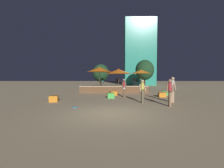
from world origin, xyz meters
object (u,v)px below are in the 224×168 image
(cube_seat_2, at_px, (114,93))
(background_tree_0, at_px, (145,70))
(bistro_chair_3, at_px, (135,81))
(cube_seat_3, at_px, (111,96))
(bistro_chair_2, at_px, (103,81))
(cube_seat_0, at_px, (55,99))
(person_1, at_px, (173,88))
(patio_umbrella_2, at_px, (142,72))
(cube_seat_4, at_px, (163,95))
(patio_umbrella_1, at_px, (100,70))
(cube_seat_1, at_px, (166,93))
(person_2, at_px, (125,87))
(patio_umbrella_0, at_px, (119,71))
(frisbee_disc, at_px, (75,107))
(bistro_chair_0, at_px, (118,81))
(person_0, at_px, (171,92))
(bistro_chair_1, at_px, (138,81))
(background_tree_1, at_px, (101,73))
(person_3, at_px, (143,91))

(cube_seat_2, relative_size, background_tree_0, 0.16)
(bistro_chair_3, xyz_separation_m, background_tree_0, (3.04, 8.39, 1.73))
(cube_seat_3, height_order, bistro_chair_2, bistro_chair_2)
(cube_seat_0, relative_size, person_1, 0.38)
(patio_umbrella_2, height_order, cube_seat_4, patio_umbrella_2)
(bistro_chair_2, bearing_deg, bistro_chair_3, -14.67)
(cube_seat_0, bearing_deg, patio_umbrella_1, 66.33)
(cube_seat_1, bearing_deg, cube_seat_0, -158.67)
(cube_seat_3, relative_size, bistro_chair_3, 0.72)
(patio_umbrella_2, xyz_separation_m, background_tree_0, (2.46, 9.43, 0.61))
(patio_umbrella_2, distance_m, person_2, 4.47)
(patio_umbrella_1, distance_m, cube_seat_2, 3.96)
(cube_seat_2, relative_size, cube_seat_4, 1.14)
(patio_umbrella_0, distance_m, frisbee_disc, 9.29)
(cube_seat_3, xyz_separation_m, cube_seat_4, (4.72, 0.79, -0.01))
(cube_seat_1, distance_m, cube_seat_4, 1.31)
(frisbee_disc, bearing_deg, background_tree_0, 65.59)
(cube_seat_3, bearing_deg, bistro_chair_0, 82.89)
(patio_umbrella_0, height_order, cube_seat_2, patio_umbrella_0)
(patio_umbrella_0, bearing_deg, background_tree_0, 61.46)
(cube_seat_0, relative_size, frisbee_disc, 2.52)
(cube_seat_1, height_order, frisbee_disc, cube_seat_1)
(cube_seat_4, relative_size, person_0, 0.40)
(cube_seat_3, bearing_deg, bistro_chair_1, 61.70)
(person_0, distance_m, bistro_chair_3, 9.00)
(person_1, bearing_deg, patio_umbrella_2, 67.85)
(patio_umbrella_0, relative_size, cube_seat_1, 4.30)
(cube_seat_1, bearing_deg, bistro_chair_2, 149.80)
(cube_seat_1, height_order, background_tree_1, background_tree_1)
(patio_umbrella_2, distance_m, bistro_chair_3, 1.64)
(patio_umbrella_0, xyz_separation_m, cube_seat_1, (4.53, -2.51, -2.25))
(background_tree_1, bearing_deg, bistro_chair_3, -51.88)
(patio_umbrella_2, relative_size, bistro_chair_1, 3.05)
(cube_seat_4, distance_m, background_tree_1, 12.32)
(cube_seat_3, height_order, bistro_chair_1, bistro_chair_1)
(person_1, distance_m, bistro_chair_2, 9.67)
(person_2, bearing_deg, patio_umbrella_1, -131.43)
(patio_umbrella_1, xyz_separation_m, frisbee_disc, (-0.76, -8.67, -2.68))
(frisbee_disc, bearing_deg, bistro_chair_0, 73.94)
(bistro_chair_2, distance_m, background_tree_0, 10.74)
(patio_umbrella_1, height_order, person_3, patio_umbrella_1)
(patio_umbrella_2, height_order, person_2, patio_umbrella_2)
(cube_seat_1, relative_size, bistro_chair_2, 0.76)
(cube_seat_0, distance_m, bistro_chair_0, 9.27)
(background_tree_1, bearing_deg, cube_seat_2, -77.95)
(person_0, distance_m, background_tree_0, 17.60)
(cube_seat_1, height_order, cube_seat_3, cube_seat_3)
(cube_seat_2, xyz_separation_m, background_tree_1, (-1.93, 9.04, 2.26))
(cube_seat_4, bearing_deg, person_2, -177.96)
(cube_seat_3, distance_m, person_0, 5.26)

